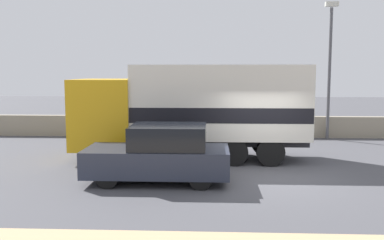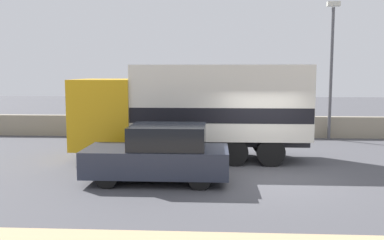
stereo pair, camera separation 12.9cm
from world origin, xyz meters
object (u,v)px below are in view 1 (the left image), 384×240
Objects in this scene: street_lamp at (330,60)px; box_truck at (195,108)px; car_hatchback at (160,154)px; pedestrian at (82,118)px.

box_truck is at bearing -140.81° from street_lamp.
box_truck reaches higher than car_hatchback.
street_lamp is 10.82m from car_hatchback.
pedestrian is (-5.50, 4.76, -0.93)m from box_truck.
street_lamp is 3.55× the size of pedestrian.
pedestrian is at bearing -40.88° from box_truck.
car_hatchback is 9.19m from pedestrian.
car_hatchback is at bearing 75.28° from box_truck.
car_hatchback is at bearing -130.22° from street_lamp.
box_truck is at bearing -40.88° from pedestrian.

